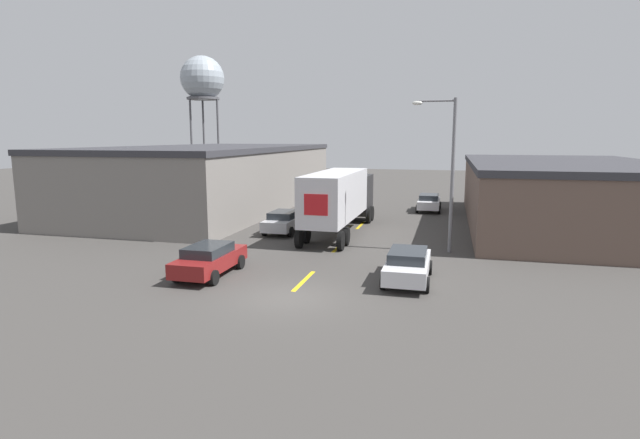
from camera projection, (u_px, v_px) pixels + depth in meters
ground_plane at (287, 298)px, 19.68m from camera, size 160.00×160.00×0.00m
road_centerline at (339, 246)px, 28.87m from camera, size 0.20×17.67×0.01m
warehouse_left at (213, 177)px, 44.26m from camera, size 13.84×29.01×5.47m
warehouse_right at (562, 194)px, 35.16m from camera, size 12.67×23.42×4.60m
semi_truck at (341, 196)px, 32.74m from camera, size 2.81×12.43×4.09m
parked_car_right_far at (429, 202)px, 42.53m from camera, size 1.99×4.54×1.44m
parked_car_right_near at (408, 265)px, 21.71m from camera, size 1.99×4.54×1.44m
parked_car_left_far at (284, 221)px, 32.96m from camera, size 1.99×4.54×1.44m
parked_car_left_near at (209, 259)px, 22.73m from camera, size 1.99×4.54×1.44m
water_tower at (202, 79)px, 68.25m from camera, size 5.95×5.95×17.18m
street_lamp at (448, 165)px, 26.76m from camera, size 2.36×0.32×8.30m
fire_hydrant at (189, 259)px, 23.93m from camera, size 0.22×0.22×0.92m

